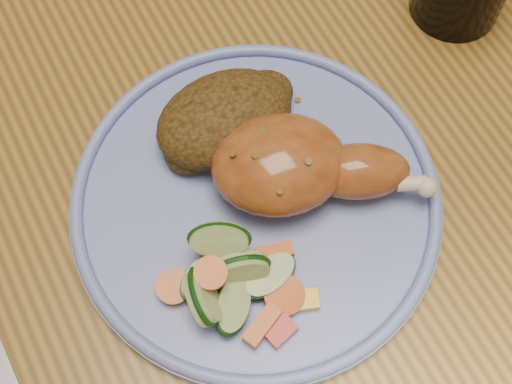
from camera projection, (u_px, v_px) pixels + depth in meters
ground at (281, 307)px, 1.29m from camera, size 4.00×4.00×0.00m
dining_table at (304, 124)px, 0.68m from camera, size 0.90×1.40×0.75m
plate at (256, 203)px, 0.55m from camera, size 0.28×0.28×0.01m
plate_rim at (256, 197)px, 0.54m from camera, size 0.28×0.28×0.01m
chicken_leg at (298, 166)px, 0.53m from camera, size 0.16×0.13×0.05m
rice_pilaf at (227, 118)px, 0.55m from camera, size 0.12×0.08×0.05m
vegetable_pile at (232, 280)px, 0.50m from camera, size 0.10×0.11×0.05m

